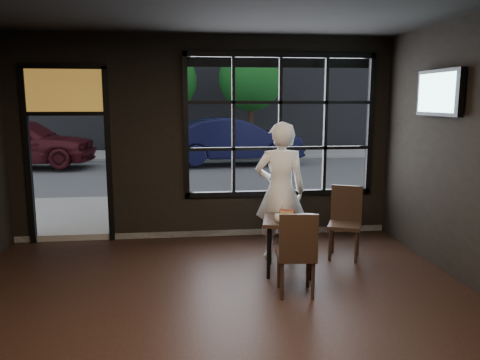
{
  "coord_description": "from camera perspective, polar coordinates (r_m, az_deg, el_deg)",
  "views": [
    {
      "loc": [
        -0.33,
        -3.9,
        2.2
      ],
      "look_at": [
        0.4,
        2.2,
        1.15
      ],
      "focal_mm": 35.0,
      "sensor_mm": 36.0,
      "label": 1
    }
  ],
  "objects": [
    {
      "name": "chair_near",
      "position": [
        5.41,
        6.82,
        -8.76
      ],
      "size": [
        0.47,
        0.47,
        0.99
      ],
      "primitive_type": "cube",
      "rotation": [
        0.0,
        0.0,
        3.04
      ],
      "color": "black",
      "rests_on": "floor"
    },
    {
      "name": "navy_car",
      "position": [
        16.01,
        -0.77,
        4.89
      ],
      "size": [
        4.74,
        2.01,
        1.52
      ],
      "primitive_type": "imported",
      "rotation": [
        0.0,
        0.0,
        1.66
      ],
      "color": "black",
      "rests_on": "street_asphalt"
    },
    {
      "name": "stained_transom",
      "position": [
        7.61,
        -20.61,
        10.22
      ],
      "size": [
        1.2,
        0.06,
        0.7
      ],
      "primitive_type": "cube",
      "color": "orange",
      "rests_on": "ground"
    },
    {
      "name": "floor",
      "position": [
        4.49,
        -1.86,
        -19.76
      ],
      "size": [
        6.0,
        7.0,
        0.02
      ],
      "primitive_type": "cube",
      "color": "black",
      "rests_on": "ground"
    },
    {
      "name": "hotdog",
      "position": [
        6.22,
        5.76,
        -3.93
      ],
      "size": [
        0.22,
        0.15,
        0.06
      ],
      "primitive_type": null,
      "rotation": [
        0.0,
        0.0,
        -0.4
      ],
      "color": "tan",
      "rests_on": "cafe_table"
    },
    {
      "name": "window_frame",
      "position": [
        7.56,
        4.89,
        6.63
      ],
      "size": [
        3.06,
        0.12,
        2.28
      ],
      "primitive_type": "cube",
      "color": "black",
      "rests_on": "ground"
    },
    {
      "name": "maroon_car",
      "position": [
        16.71,
        -25.18,
        4.28
      ],
      "size": [
        4.8,
        2.27,
        1.59
      ],
      "primitive_type": "imported",
      "rotation": [
        0.0,
        0.0,
        1.48
      ],
      "color": "#451117",
      "rests_on": "street_asphalt"
    },
    {
      "name": "tree_right",
      "position": [
        18.71,
        1.33,
        12.19
      ],
      "size": [
        2.51,
        2.51,
        4.29
      ],
      "color": "#332114",
      "rests_on": "street_asphalt"
    },
    {
      "name": "man",
      "position": [
        6.49,
        4.93,
        -1.37
      ],
      "size": [
        0.75,
        0.54,
        1.92
      ],
      "primitive_type": "imported",
      "rotation": [
        0.0,
        0.0,
        3.03
      ],
      "color": "white",
      "rests_on": "floor"
    },
    {
      "name": "street_asphalt",
      "position": [
        27.99,
        -6.13,
        5.08
      ],
      "size": [
        60.0,
        41.0,
        0.04
      ],
      "primitive_type": "cube",
      "color": "#545456",
      "rests_on": "ground"
    },
    {
      "name": "tree_left",
      "position": [
        18.52,
        -9.13,
        11.82
      ],
      "size": [
        2.44,
        2.44,
        4.16
      ],
      "color": "#332114",
      "rests_on": "street_asphalt"
    },
    {
      "name": "cup",
      "position": [
        5.83,
        4.81,
        -4.66
      ],
      "size": [
        0.15,
        0.15,
        0.1
      ],
      "primitive_type": "imported",
      "rotation": [
        0.0,
        0.0,
        -0.26
      ],
      "color": "silver",
      "rests_on": "cafe_table"
    },
    {
      "name": "chair_window",
      "position": [
        6.73,
        12.65,
        -5.16
      ],
      "size": [
        0.57,
        0.57,
        1.01
      ],
      "primitive_type": "cube",
      "rotation": [
        0.0,
        0.0,
        -0.41
      ],
      "color": "black",
      "rests_on": "floor"
    },
    {
      "name": "cafe_table",
      "position": [
        6.1,
        6.03,
        -7.93
      ],
      "size": [
        0.78,
        0.78,
        0.71
      ],
      "primitive_type": "cube",
      "rotation": [
        0.0,
        0.0,
        -0.21
      ],
      "color": "black",
      "rests_on": "floor"
    },
    {
      "name": "building_across",
      "position": [
        27.42,
        -6.4,
        20.77
      ],
      "size": [
        28.0,
        12.0,
        15.0
      ],
      "primitive_type": "cube",
      "color": "#5B5956",
      "rests_on": "ground"
    },
    {
      "name": "tv",
      "position": [
        6.6,
        23.13,
        9.76
      ],
      "size": [
        0.11,
        1.01,
        0.59
      ],
      "primitive_type": "cube",
      "color": "black",
      "rests_on": "wall_right"
    }
  ]
}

